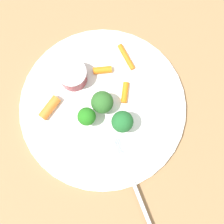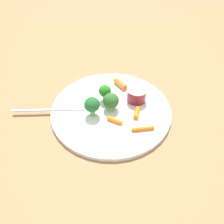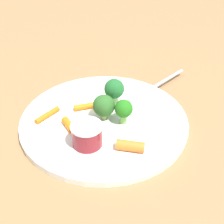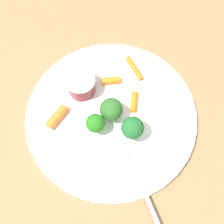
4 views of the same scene
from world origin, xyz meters
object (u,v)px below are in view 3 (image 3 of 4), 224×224
at_px(broccoli_floret_2, 102,107).
at_px(carrot_stick_2, 69,125).
at_px(plate, 104,120).
at_px(broccoli_floret_0, 124,109).
at_px(fork, 156,86).
at_px(carrot_stick_3, 84,107).
at_px(carrot_stick_1, 130,146).
at_px(sauce_cup, 87,135).
at_px(carrot_stick_0, 47,115).
at_px(broccoli_floret_1, 114,89).

bearing_deg(broccoli_floret_2, carrot_stick_2, -103.26).
relative_size(plate, broccoli_floret_0, 6.57).
bearing_deg(fork, carrot_stick_3, -96.35).
bearing_deg(broccoli_floret_2, fork, 99.90).
bearing_deg(fork, plate, -80.33).
height_order(plate, fork, fork).
xyz_separation_m(carrot_stick_1, carrot_stick_2, (-0.11, -0.05, -0.00)).
bearing_deg(sauce_cup, carrot_stick_2, -175.35).
height_order(carrot_stick_0, carrot_stick_3, carrot_stick_3).
height_order(sauce_cup, broccoli_floret_1, broccoli_floret_1).
height_order(sauce_cup, carrot_stick_2, sauce_cup).
distance_m(broccoli_floret_0, broccoli_floret_1, 0.07).
distance_m(broccoli_floret_1, carrot_stick_1, 0.14).
bearing_deg(plate, broccoli_floret_1, 122.28).
relative_size(sauce_cup, broccoli_floret_2, 1.10).
height_order(broccoli_floret_1, carrot_stick_1, broccoli_floret_1).
bearing_deg(broccoli_floret_1, carrot_stick_1, -24.93).
bearing_deg(carrot_stick_1, broccoli_floret_0, 151.40).
bearing_deg(carrot_stick_2, plate, 78.81).
height_order(broccoli_floret_0, carrot_stick_0, broccoli_floret_0).
bearing_deg(carrot_stick_0, broccoli_floret_1, 74.25).
xyz_separation_m(broccoli_floret_2, carrot_stick_0, (-0.07, -0.08, -0.02)).
distance_m(broccoli_floret_1, fork, 0.12).
bearing_deg(carrot_stick_3, plate, 18.70).
distance_m(plate, carrot_stick_1, 0.10).
bearing_deg(carrot_stick_3, sauce_cup, -28.19).
distance_m(broccoli_floret_2, carrot_stick_1, 0.10).
bearing_deg(carrot_stick_3, broccoli_floret_1, 72.63).
bearing_deg(carrot_stick_3, carrot_stick_2, -58.12).
relative_size(carrot_stick_1, carrot_stick_3, 1.18).
relative_size(carrot_stick_3, fork, 0.21).
bearing_deg(broccoli_floret_0, carrot_stick_1, -28.60).
distance_m(sauce_cup, broccoli_floret_2, 0.07).
bearing_deg(carrot_stick_2, broccoli_floret_0, 62.78).
height_order(broccoli_floret_0, carrot_stick_3, broccoli_floret_0).
bearing_deg(broccoli_floret_1, fork, 89.63).
distance_m(carrot_stick_1, carrot_stick_3, 0.15).
bearing_deg(carrot_stick_1, sauce_cup, -137.79).
xyz_separation_m(broccoli_floret_2, carrot_stick_1, (0.10, -0.01, -0.02)).
xyz_separation_m(sauce_cup, carrot_stick_2, (-0.06, -0.00, -0.01)).
height_order(broccoli_floret_2, carrot_stick_1, broccoli_floret_2).
bearing_deg(broccoli_floret_2, broccoli_floret_0, 39.81).
relative_size(plate, broccoli_floret_1, 5.80).
distance_m(carrot_stick_3, fork, 0.18).
relative_size(carrot_stick_1, fork, 0.24).
relative_size(broccoli_floret_2, carrot_stick_2, 1.35).
distance_m(carrot_stick_2, carrot_stick_3, 0.06).
xyz_separation_m(sauce_cup, carrot_stick_0, (-0.11, -0.02, -0.01)).
distance_m(broccoli_floret_0, carrot_stick_2, 0.10).
bearing_deg(carrot_stick_1, broccoli_floret_2, 174.25).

